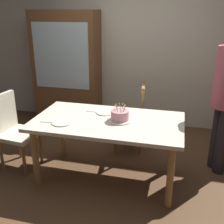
% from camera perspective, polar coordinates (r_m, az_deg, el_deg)
% --- Properties ---
extents(ground, '(6.40, 6.40, 0.00)m').
position_cam_1_polar(ground, '(3.40, -0.84, -13.39)').
color(ground, brown).
extents(back_wall, '(6.40, 0.10, 2.60)m').
position_cam_1_polar(back_wall, '(4.67, 5.09, 13.17)').
color(back_wall, beige).
rests_on(back_wall, ground).
extents(dining_table, '(1.67, 0.93, 0.75)m').
position_cam_1_polar(dining_table, '(3.08, -0.90, -3.20)').
color(dining_table, beige).
rests_on(dining_table, ground).
extents(birthday_cake, '(0.28, 0.28, 0.19)m').
position_cam_1_polar(birthday_cake, '(3.01, 1.65, -0.84)').
color(birthday_cake, silver).
rests_on(birthday_cake, dining_table).
extents(plate_near_celebrant, '(0.22, 0.22, 0.01)m').
position_cam_1_polar(plate_near_celebrant, '(3.01, -10.42, -2.20)').
color(plate_near_celebrant, silver).
rests_on(plate_near_celebrant, dining_table).
extents(plate_far_side, '(0.22, 0.22, 0.01)m').
position_cam_1_polar(plate_far_side, '(3.25, -1.38, -0.09)').
color(plate_far_side, silver).
rests_on(plate_far_side, dining_table).
extents(fork_near_celebrant, '(0.18, 0.05, 0.01)m').
position_cam_1_polar(fork_near_celebrant, '(3.07, -13.26, -2.05)').
color(fork_near_celebrant, silver).
rests_on(fork_near_celebrant, dining_table).
extents(fork_far_side, '(0.18, 0.03, 0.01)m').
position_cam_1_polar(fork_far_side, '(3.29, -4.09, 0.08)').
color(fork_far_side, silver).
rests_on(fork_far_side, dining_table).
extents(chair_spindle_back, '(0.49, 0.49, 0.95)m').
position_cam_1_polar(chair_spindle_back, '(3.84, 3.79, -1.47)').
color(chair_spindle_back, '#9E7042').
rests_on(chair_spindle_back, ground).
extents(chair_upholstered, '(0.49, 0.49, 0.95)m').
position_cam_1_polar(chair_upholstered, '(3.61, -20.07, -2.99)').
color(chair_upholstered, beige).
rests_on(chair_upholstered, ground).
extents(china_cabinet, '(1.10, 0.45, 1.90)m').
position_cam_1_polar(china_cabinet, '(4.76, -9.36, 8.89)').
color(china_cabinet, brown).
rests_on(china_cabinet, ground).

